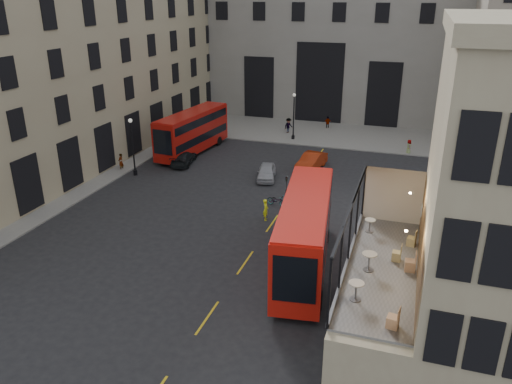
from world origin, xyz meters
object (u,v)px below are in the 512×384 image
(bicycle, at_px, (277,201))
(cafe_table_far, at_px, (370,224))
(traffic_light_far, at_px, (199,125))
(cafe_table_near, at_px, (356,288))
(car_b, at_px, (311,161))
(pedestrian_c, at_px, (328,123))
(traffic_light_near, at_px, (286,194))
(bus_near, at_px, (305,230))
(pedestrian_a, at_px, (197,136))
(car_c, at_px, (184,158))
(cafe_chair_b, at_px, (410,265))
(pedestrian_e, at_px, (121,162))
(cafe_table_mid, at_px, (369,259))
(pedestrian_b, at_px, (288,126))
(bus_far, at_px, (193,130))
(cafe_chair_d, at_px, (412,241))
(street_lamp_a, at_px, (133,150))
(pedestrian_d, at_px, (409,147))
(cafe_chair_c, at_px, (397,255))
(street_lamp_b, at_px, (294,119))
(cyclist, at_px, (266,210))
(cafe_chair_a, at_px, (393,321))
(car_a, at_px, (267,172))

(bicycle, height_order, cafe_table_far, cafe_table_far)
(traffic_light_far, xyz_separation_m, cafe_table_near, (20.71, -30.85, 2.68))
(car_b, relative_size, pedestrian_c, 2.98)
(traffic_light_near, height_order, traffic_light_far, same)
(bus_near, bearing_deg, pedestrian_a, 127.63)
(car_c, distance_m, bicycle, 13.53)
(cafe_chair_b, bearing_deg, pedestrian_e, 144.91)
(cafe_table_mid, bearing_deg, cafe_table_near, -95.57)
(traffic_light_near, relative_size, bicycle, 2.21)
(bus_near, height_order, pedestrian_b, bus_near)
(bus_far, height_order, car_c, bus_far)
(pedestrian_a, bearing_deg, cafe_table_near, -39.12)
(pedestrian_e, bearing_deg, cafe_chair_d, 60.64)
(car_b, distance_m, cafe_table_near, 28.90)
(pedestrian_a, relative_size, cafe_chair_d, 2.34)
(street_lamp_a, relative_size, bicycle, 3.10)
(pedestrian_d, bearing_deg, bicycle, 133.26)
(traffic_light_far, xyz_separation_m, cafe_table_far, (20.57, -24.62, 2.62))
(pedestrian_a, height_order, cafe_chair_d, cafe_chair_d)
(pedestrian_d, height_order, cafe_table_far, cafe_table_far)
(pedestrian_e, bearing_deg, cafe_chair_c, 57.51)
(street_lamp_b, height_order, cyclist, street_lamp_b)
(bicycle, bearing_deg, pedestrian_c, 16.32)
(pedestrian_a, bearing_deg, cafe_chair_d, -31.64)
(car_c, xyz_separation_m, cafe_table_near, (19.84, -25.13, 4.47))
(street_lamp_b, distance_m, cafe_chair_c, 35.73)
(cafe_chair_a, bearing_deg, cyclist, 120.73)
(bus_far, distance_m, bicycle, 16.41)
(bus_near, height_order, cafe_table_near, cafe_table_near)
(pedestrian_b, bearing_deg, cafe_table_near, -130.88)
(street_lamp_a, distance_m, cyclist, 15.47)
(traffic_light_far, height_order, cafe_chair_d, cafe_chair_d)
(pedestrian_e, relative_size, cafe_table_far, 2.42)
(cyclist, bearing_deg, car_c, 32.93)
(cafe_chair_c, bearing_deg, car_b, 110.50)
(street_lamp_a, xyz_separation_m, pedestrian_b, (9.82, 18.40, -1.45))
(car_c, relative_size, bicycle, 2.56)
(cyclist, height_order, pedestrian_c, cyclist)
(car_b, relative_size, bicycle, 2.73)
(street_lamp_a, relative_size, cafe_chair_a, 6.36)
(traffic_light_near, bearing_deg, cyclist, 164.95)
(street_lamp_a, height_order, car_a, street_lamp_a)
(car_b, bearing_deg, pedestrian_a, 172.63)
(pedestrian_c, relative_size, cafe_chair_a, 1.88)
(car_c, bearing_deg, cyclist, 129.48)
(pedestrian_b, height_order, pedestrian_d, pedestrian_b)
(traffic_light_far, distance_m, pedestrian_a, 1.91)
(street_lamp_a, distance_m, pedestrian_c, 26.05)
(traffic_light_near, bearing_deg, pedestrian_c, 94.37)
(street_lamp_b, xyz_separation_m, cafe_table_near, (11.71, -36.85, 2.71))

